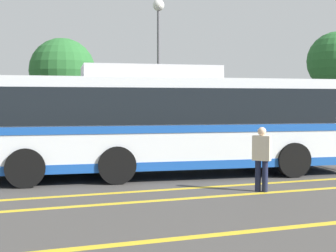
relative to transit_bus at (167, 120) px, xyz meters
The scene contains 11 objects.
ground_plane 1.78m from the transit_bus, 143.44° to the left, with size 220.00×220.00×0.00m, color #423F3D.
lane_strip_0 2.73m from the transit_bus, 89.58° to the right, with size 0.20×31.00×0.01m, color gold.
lane_strip_1 3.71m from the transit_bus, 89.73° to the right, with size 0.20×31.00×0.01m, color gold.
lane_strip_2 6.37m from the transit_bus, 89.85° to the right, with size 0.20×31.00×0.01m, color gold.
curb_strip 5.86m from the transit_bus, 89.84° to the left, with size 39.00×0.36×0.15m, color #99999E.
transit_bus is the anchor object (origin of this frame).
parked_car_1 4.78m from the transit_bus, 129.41° to the left, with size 4.69×1.86×1.56m.
parked_car_2 5.63m from the transit_bus, 44.51° to the left, with size 4.65×2.18×1.32m.
pedestrian_0 3.50m from the transit_bus, 67.54° to the right, with size 0.45×0.45×1.56m.
street_lamp 8.06m from the transit_bus, 74.19° to the left, with size 0.51×0.51×6.74m.
tree_0 8.56m from the transit_bus, 104.77° to the left, with size 2.88×2.88×4.97m.
Camera 1 is at (-3.85, -13.43, 2.15)m, focal length 50.00 mm.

